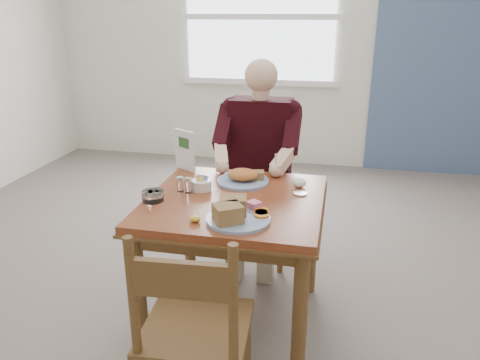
% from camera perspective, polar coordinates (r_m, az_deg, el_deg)
% --- Properties ---
extents(floor, '(6.00, 6.00, 0.00)m').
position_cam_1_polar(floor, '(2.79, -0.59, -16.61)').
color(floor, '#6A5D56').
rests_on(floor, ground).
extents(wall_back, '(5.50, 0.00, 5.50)m').
position_cam_1_polar(wall_back, '(5.22, 6.99, 16.95)').
color(wall_back, silver).
rests_on(wall_back, ground).
extents(accent_panel, '(1.60, 0.02, 2.80)m').
position_cam_1_polar(accent_panel, '(5.29, 25.15, 15.33)').
color(accent_panel, '#465C82').
rests_on(accent_panel, ground).
extents(lemon_wedge, '(0.06, 0.04, 0.03)m').
position_cam_1_polar(lemon_wedge, '(2.16, -5.53, -4.73)').
color(lemon_wedge, yellow).
rests_on(lemon_wedge, table).
extents(napkin, '(0.08, 0.07, 0.05)m').
position_cam_1_polar(napkin, '(2.58, 7.24, -0.34)').
color(napkin, white).
rests_on(napkin, table).
extents(metal_dish, '(0.09, 0.09, 0.01)m').
position_cam_1_polar(metal_dish, '(2.49, 7.33, -1.64)').
color(metal_dish, silver).
rests_on(metal_dish, table).
extents(window, '(1.72, 0.04, 1.42)m').
position_cam_1_polar(window, '(5.23, 2.43, 19.27)').
color(window, white).
rests_on(window, wall_back).
extents(table, '(0.92, 0.92, 0.75)m').
position_cam_1_polar(table, '(2.47, -0.64, -4.62)').
color(table, brown).
rests_on(table, ground).
extents(chair_far, '(0.42, 0.42, 0.95)m').
position_cam_1_polar(chair_far, '(3.25, 2.49, -1.45)').
color(chair_far, brown).
rests_on(chair_far, ground).
extents(chair_near, '(0.45, 0.45, 0.95)m').
position_cam_1_polar(chair_near, '(1.93, -5.68, -18.02)').
color(chair_near, brown).
rests_on(chair_near, ground).
extents(diner, '(0.53, 0.56, 1.39)m').
position_cam_1_polar(diner, '(3.06, 2.30, 3.74)').
color(diner, gray).
rests_on(diner, chair_far).
extents(near_plate, '(0.40, 0.40, 0.10)m').
position_cam_1_polar(near_plate, '(2.16, -0.57, -4.07)').
color(near_plate, white).
rests_on(near_plate, table).
extents(far_plate, '(0.34, 0.34, 0.08)m').
position_cam_1_polar(far_plate, '(2.63, 0.47, 0.32)').
color(far_plate, white).
rests_on(far_plate, table).
extents(caddy, '(0.12, 0.12, 0.08)m').
position_cam_1_polar(caddy, '(2.53, -4.74, -0.59)').
color(caddy, white).
rests_on(caddy, table).
extents(shakers, '(0.09, 0.05, 0.08)m').
position_cam_1_polar(shakers, '(2.51, -6.81, -0.57)').
color(shakers, white).
rests_on(shakers, table).
extents(creamer, '(0.14, 0.14, 0.05)m').
position_cam_1_polar(creamer, '(2.42, -10.57, -1.91)').
color(creamer, white).
rests_on(creamer, table).
extents(menu, '(0.15, 0.10, 0.25)m').
position_cam_1_polar(menu, '(2.84, -6.76, 3.66)').
color(menu, white).
rests_on(menu, table).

